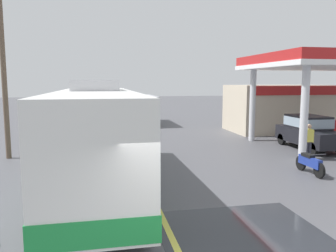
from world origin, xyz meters
TOP-DOWN VIEW (x-y plane):
  - ground at (0.00, 20.00)m, footprint 120.00×120.00m
  - lane_divider_stripe at (0.00, 15.00)m, footprint 0.16×50.00m
  - wet_puddle_patch at (1.70, 1.53)m, footprint 3.97×4.46m
  - coach_bus_main at (-1.72, 6.48)m, footprint 2.60×11.04m
  - gas_station_roadside at (11.35, 15.62)m, footprint 9.10×11.95m
  - car_at_pump at (9.52, 11.07)m, footprint 1.70×4.20m
  - minibus_opposing_lane at (2.11, 23.99)m, footprint 2.04×6.13m
  - motorcycle_parked_forecourt at (6.52, 6.49)m, footprint 0.55×1.80m
  - pedestrian_near_pump at (8.05, 8.89)m, footprint 0.55×0.22m
  - utility_pole_roadside at (-5.91, 11.84)m, footprint 1.80×0.24m

SIDE VIEW (x-z plane):
  - ground at x=0.00m, z-range 0.00..0.00m
  - wet_puddle_patch at x=1.70m, z-range 0.00..0.01m
  - lane_divider_stripe at x=0.00m, z-range 0.00..0.01m
  - motorcycle_parked_forecourt at x=6.52m, z-range -0.02..0.90m
  - pedestrian_near_pump at x=8.05m, z-range 0.10..1.76m
  - car_at_pump at x=9.52m, z-range 0.10..1.92m
  - minibus_opposing_lane at x=2.11m, z-range 0.25..2.69m
  - coach_bus_main at x=-1.72m, z-range -0.12..3.56m
  - gas_station_roadside at x=11.35m, z-range 0.08..5.18m
  - utility_pole_roadside at x=-5.91m, z-range 0.18..8.81m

